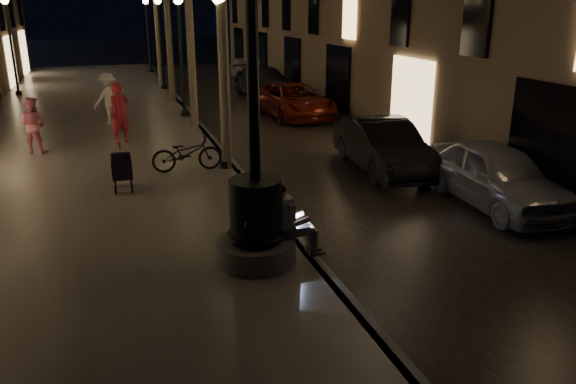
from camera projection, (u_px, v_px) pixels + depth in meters
name	position (u px, v px, depth m)	size (l,w,h in m)	color
ground	(196.00, 125.00, 21.99)	(120.00, 120.00, 0.00)	black
cobble_lane	(270.00, 120.00, 22.86)	(6.00, 45.00, 0.02)	black
promenade	(89.00, 129.00, 20.79)	(8.00, 45.00, 0.20)	#655F59
curb_strip	(196.00, 122.00, 21.96)	(0.25, 45.00, 0.20)	#59595B
fountain_lamppost	(255.00, 207.00, 9.59)	(1.40, 1.40, 5.21)	#59595B
seated_man_laptop	(289.00, 219.00, 9.86)	(1.00, 0.34, 1.37)	tan
lamp_curb_a	(221.00, 55.00, 14.56)	(0.36, 0.36, 4.81)	black
lamp_curb_b	(180.00, 38.00, 21.77)	(0.36, 0.36, 4.81)	black
lamp_curb_c	(160.00, 30.00, 28.99)	(0.36, 0.36, 4.81)	black
lamp_curb_d	(147.00, 24.00, 36.21)	(0.36, 0.36, 4.81)	black
lamp_left_c	(9.00, 32.00, 26.92)	(0.36, 0.36, 4.81)	black
stroller	(122.00, 167.00, 13.51)	(0.48, 1.11, 1.14)	black
car_front	(497.00, 175.00, 13.00)	(1.73, 4.29, 1.46)	#AFB1B7
car_second	(383.00, 146.00, 15.71)	(1.54, 4.42, 1.46)	black
car_third	(294.00, 100.00, 23.34)	(2.28, 4.94, 1.37)	maroon
car_rear	(265.00, 82.00, 28.37)	(2.06, 5.06, 1.47)	#2F2E34
car_fifth	(248.00, 70.00, 34.56)	(1.37, 3.93, 1.29)	gray
pedestrian_red	(120.00, 113.00, 17.97)	(0.71, 0.47, 1.95)	#B32330
pedestrian_pink	(33.00, 125.00, 16.86)	(0.82, 0.64, 1.69)	pink
pedestrian_white	(109.00, 98.00, 21.10)	(1.21, 0.70, 1.87)	white
bicycle	(187.00, 153.00, 15.08)	(0.65, 1.87, 0.98)	black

